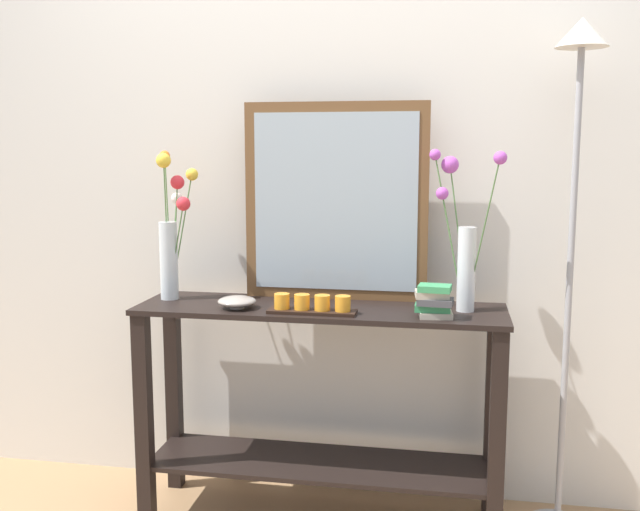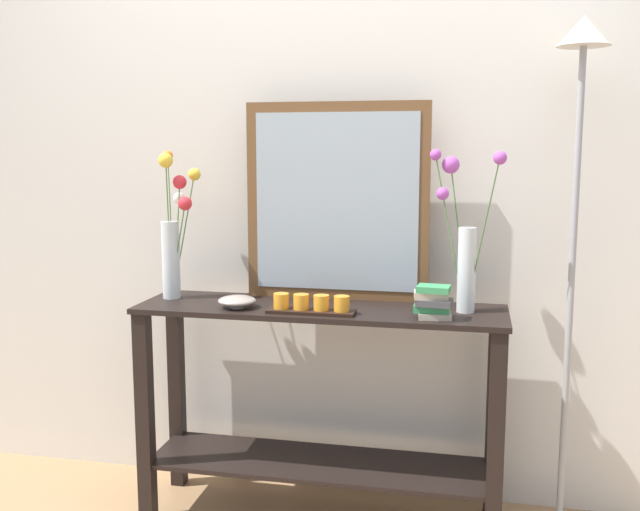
{
  "view_description": "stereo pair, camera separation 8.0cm",
  "coord_description": "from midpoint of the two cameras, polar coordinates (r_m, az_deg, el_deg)",
  "views": [
    {
      "loc": [
        0.47,
        -2.58,
        1.42
      ],
      "look_at": [
        0.0,
        0.0,
        1.03
      ],
      "focal_mm": 40.35,
      "sensor_mm": 36.0,
      "label": 1
    },
    {
      "loc": [
        0.55,
        -2.56,
        1.42
      ],
      "look_at": [
        0.0,
        0.0,
        1.03
      ],
      "focal_mm": 40.35,
      "sensor_mm": 36.0,
      "label": 2
    }
  ],
  "objects": [
    {
      "name": "tall_vase_left",
      "position": [
        2.86,
        -10.75,
        1.82
      ],
      "size": [
        0.17,
        0.18,
        0.58
      ],
      "color": "silver",
      "rests_on": "console_table"
    },
    {
      "name": "floor_lamp",
      "position": [
        2.67,
        20.43,
        4.42
      ],
      "size": [
        0.24,
        0.24,
        1.86
      ],
      "color": "#9E9EA3",
      "rests_on": "ground"
    },
    {
      "name": "console_table",
      "position": [
        2.77,
        0.84,
        -10.74
      ],
      "size": [
        1.37,
        0.38,
        0.84
      ],
      "color": "black",
      "rests_on": "ground"
    },
    {
      "name": "vase_right",
      "position": [
        2.62,
        12.16,
        1.17
      ],
      "size": [
        0.27,
        0.21,
        0.58
      ],
      "color": "silver",
      "rests_on": "console_table"
    },
    {
      "name": "mirror_leaning",
      "position": [
        2.78,
        2.16,
        4.27
      ],
      "size": [
        0.71,
        0.03,
        0.76
      ],
      "color": "brown",
      "rests_on": "console_table"
    },
    {
      "name": "decorative_bowl",
      "position": [
        2.68,
        -5.75,
        -3.61
      ],
      "size": [
        0.14,
        0.14,
        0.04
      ],
      "color": "#9E9389",
      "rests_on": "console_table"
    },
    {
      "name": "candle_tray",
      "position": [
        2.58,
        0.19,
        -3.98
      ],
      "size": [
        0.32,
        0.09,
        0.07
      ],
      "color": "black",
      "rests_on": "console_table"
    },
    {
      "name": "wall_back",
      "position": [
        2.93,
        2.06,
        7.09
      ],
      "size": [
        6.4,
        0.08,
        2.7
      ],
      "primitive_type": "cube",
      "color": "silver",
      "rests_on": "ground"
    },
    {
      "name": "book_stack",
      "position": [
        2.52,
        9.85,
        -3.65
      ],
      "size": [
        0.14,
        0.11,
        0.12
      ],
      "color": "#B2A893",
      "rests_on": "console_table"
    }
  ]
}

